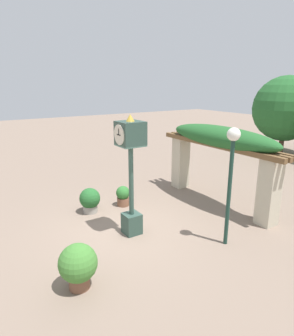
{
  "coord_description": "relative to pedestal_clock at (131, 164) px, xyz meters",
  "views": [
    {
      "loc": [
        6.84,
        -3.71,
        4.0
      ],
      "look_at": [
        0.32,
        0.52,
        1.8
      ],
      "focal_mm": 32.0,
      "sensor_mm": 36.0,
      "label": 1
    }
  ],
  "objects": [
    {
      "name": "pedestal_clock",
      "position": [
        0.0,
        0.0,
        0.0
      ],
      "size": [
        0.62,
        0.67,
        3.27
      ],
      "color": "#2D473D",
      "rests_on": "ground"
    },
    {
      "name": "potted_plant_far_left",
      "position": [
        -1.85,
        0.73,
        -1.63
      ],
      "size": [
        0.46,
        0.46,
        0.69
      ],
      "color": "brown",
      "rests_on": "ground"
    },
    {
      "name": "pergola",
      "position": [
        -0.32,
        3.58,
        0.03
      ],
      "size": [
        5.09,
        1.1,
        2.66
      ],
      "color": "#BCB299",
      "rests_on": "ground"
    },
    {
      "name": "potted_plant_near_right",
      "position": [
        1.42,
        -2.06,
        -1.46
      ],
      "size": [
        0.78,
        0.78,
        0.96
      ],
      "color": "brown",
      "rests_on": "ground"
    },
    {
      "name": "ground_plane",
      "position": [
        -0.32,
        -0.02,
        -1.99
      ],
      "size": [
        60.0,
        60.0,
        0.0
      ],
      "primitive_type": "plane",
      "color": "#7F6B5B"
    },
    {
      "name": "potted_plant_near_left",
      "position": [
        -1.93,
        -0.42,
        -1.56
      ],
      "size": [
        0.66,
        0.66,
        0.81
      ],
      "color": "gray",
      "rests_on": "ground"
    },
    {
      "name": "lamp_post",
      "position": [
        1.81,
        1.75,
        0.19
      ],
      "size": [
        0.32,
        0.32,
        3.02
      ],
      "color": "#19382D",
      "rests_on": "ground"
    }
  ]
}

